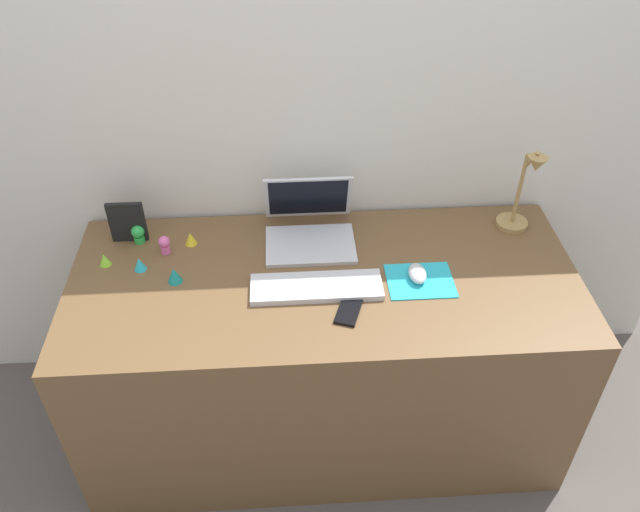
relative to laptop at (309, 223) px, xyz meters
name	(u,v)px	position (x,y,z in m)	size (l,w,h in m)	color
ground_plane	(324,419)	(0.04, -0.22, -0.79)	(6.00, 6.00, 0.00)	#59514C
back_wall	(317,192)	(0.04, 0.17, 0.01)	(2.83, 0.05, 1.61)	silver
desk	(324,356)	(0.04, -0.22, -0.42)	(1.63, 0.71, 0.74)	brown
laptop	(309,223)	(0.00, 0.00, 0.00)	(0.30, 0.28, 0.20)	silver
keyboard	(317,287)	(0.01, -0.28, -0.04)	(0.41, 0.13, 0.02)	silver
mousepad	(420,281)	(0.34, -0.26, -0.05)	(0.21, 0.17, 0.00)	#28B7CC
mouse	(417,273)	(0.33, -0.25, -0.03)	(0.06, 0.10, 0.03)	silver
cell_phone	(349,310)	(0.10, -0.38, -0.05)	(0.06, 0.13, 0.01)	black
desk_lamp	(523,194)	(0.71, -0.02, 0.10)	(0.11, 0.17, 0.34)	#A5844C
picture_frame	(127,222)	(-0.61, 0.02, 0.02)	(0.12, 0.02, 0.15)	black
toy_figurine_teal	(174,275)	(-0.44, -0.21, -0.03)	(0.05, 0.05, 0.05)	teal
toy_figurine_lime	(105,260)	(-0.67, -0.11, -0.03)	(0.04, 0.04, 0.04)	#8CDB33
toy_figurine_pink	(165,244)	(-0.48, -0.06, -0.02)	(0.04, 0.04, 0.07)	pink
toy_figurine_cyan	(140,264)	(-0.56, -0.14, -0.03)	(0.04, 0.04, 0.04)	#28B7CC
toy_figurine_yellow	(191,238)	(-0.40, -0.02, -0.03)	(0.04, 0.04, 0.05)	yellow
toy_figurine_green	(138,234)	(-0.58, 0.00, -0.02)	(0.04, 0.04, 0.07)	green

